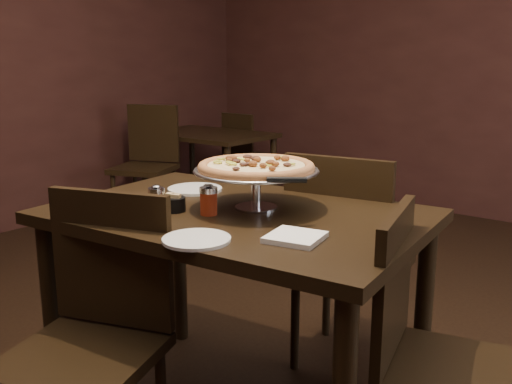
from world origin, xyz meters
The scene contains 16 objects.
room centered at (0.06, 0.03, 1.40)m, with size 6.04×7.04×2.84m.
dining_table centered at (0.06, -0.05, 0.72)m, with size 1.41×1.01×0.83m.
background_table centered at (-2.20, 2.28, 0.62)m, with size 1.15×0.76×0.72m.
pizza_stand centered at (0.10, 0.02, 0.99)m, with size 0.46×0.46×0.19m.
parmesan_shaker centered at (-0.14, -0.25, 0.88)m, with size 0.06×0.06×0.10m.
pepper_flake_shaker centered at (0.02, -0.15, 0.88)m, with size 0.06×0.06×0.11m.
packet_caddy centered at (-0.11, -0.19, 0.86)m, with size 0.08×0.08×0.07m.
napkin_stack centered at (0.43, -0.21, 0.84)m, with size 0.16×0.16×0.02m, color white.
plate_left centered at (-0.28, 0.10, 0.84)m, with size 0.23×0.23×0.01m, color white.
plate_near centered at (0.20, -0.40, 0.84)m, with size 0.21×0.21×0.01m, color white.
serving_spatula centered at (0.31, -0.09, 0.98)m, with size 0.17×0.17×0.02m.
chair_far centered at (0.22, 0.51, 0.54)m, with size 0.52×0.52×0.99m.
chair_near centered at (-0.11, -0.57, 0.52)m, with size 0.56×0.56×0.95m.
chair_side centered at (0.81, -0.03, 0.51)m, with size 0.52×0.52×0.93m.
bg_chair_far centered at (-2.24, 2.88, 0.47)m, with size 0.41×0.41×0.85m.
bg_chair_near centered at (-2.31, 1.63, 0.54)m, with size 0.60×0.60×1.00m.
Camera 1 is at (1.34, -1.59, 1.36)m, focal length 40.00 mm.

